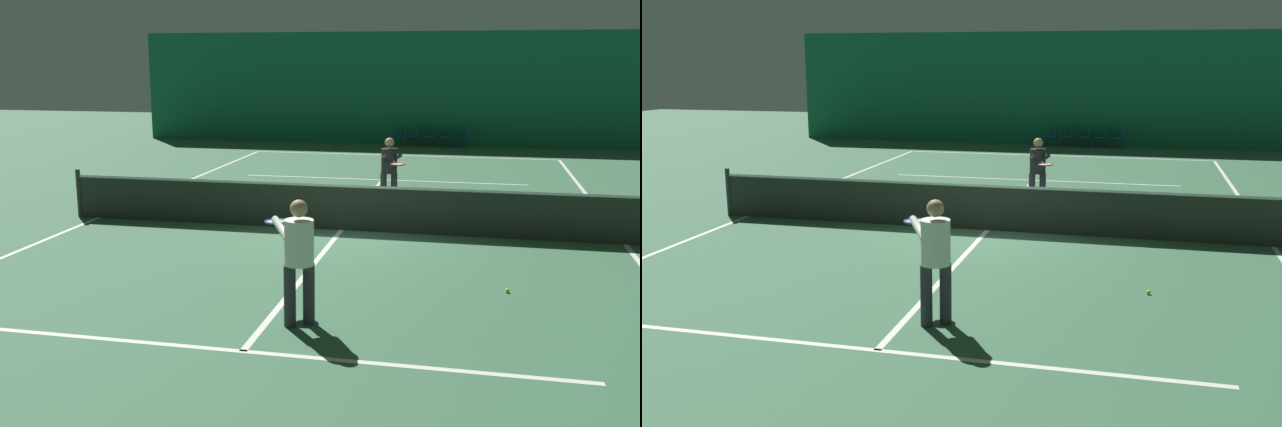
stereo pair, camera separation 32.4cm
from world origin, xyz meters
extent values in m
plane|color=#386647|center=(0.00, 0.00, 0.00)|extent=(60.00, 60.00, 0.00)
cube|color=#196B4C|center=(0.00, 15.44, 2.28)|extent=(23.00, 0.12, 4.55)
cube|color=silver|center=(0.00, 11.90, 0.00)|extent=(11.00, 0.10, 0.00)
cube|color=silver|center=(0.00, 6.40, 0.00)|extent=(8.25, 0.10, 0.00)
cube|color=silver|center=(0.00, -6.40, 0.00)|extent=(8.25, 0.10, 0.00)
cube|color=silver|center=(-5.50, 0.00, 0.00)|extent=(0.10, 23.80, 0.00)
cube|color=silver|center=(5.50, 0.00, 0.00)|extent=(0.10, 23.80, 0.00)
cube|color=silver|center=(0.00, 0.00, 0.00)|extent=(0.10, 12.80, 0.00)
cube|color=#2D332D|center=(0.00, 0.00, 0.47)|extent=(11.90, 0.02, 0.95)
cube|color=white|center=(0.00, 0.00, 0.92)|extent=(11.90, 0.02, 0.05)
cylinder|color=#333338|center=(-5.95, 0.00, 0.53)|extent=(0.10, 0.10, 1.07)
cylinder|color=#2D2D38|center=(0.34, -5.47, 0.41)|extent=(0.22, 0.22, 0.83)
cylinder|color=#2D2D38|center=(0.57, -5.32, 0.41)|extent=(0.22, 0.22, 0.83)
cylinder|color=white|center=(0.45, -5.39, 1.13)|extent=(0.54, 0.54, 0.60)
sphere|color=tan|center=(0.45, -5.39, 1.58)|extent=(0.23, 0.23, 0.23)
cylinder|color=white|center=(0.18, -5.25, 1.27)|extent=(0.40, 0.53, 0.24)
cylinder|color=white|center=(0.44, -5.08, 1.27)|extent=(0.40, 0.53, 0.24)
cylinder|color=black|center=(0.07, -4.81, 1.19)|extent=(0.19, 0.27, 0.03)
torus|color=#1951B2|center=(-0.09, -4.56, 1.19)|extent=(0.46, 0.46, 0.03)
cylinder|color=silver|center=(-0.09, -4.56, 1.19)|extent=(0.38, 0.38, 0.00)
cylinder|color=#2D2D38|center=(0.76, 2.68, 0.40)|extent=(0.19, 0.19, 0.80)
cylinder|color=#2D2D38|center=(0.52, 2.60, 0.40)|extent=(0.19, 0.19, 0.80)
cylinder|color=#232328|center=(0.64, 2.64, 1.09)|extent=(0.47, 0.47, 0.58)
sphere|color=tan|center=(0.64, 2.64, 1.53)|extent=(0.22, 0.22, 0.22)
cylinder|color=#232328|center=(0.87, 2.44, 1.23)|extent=(0.26, 0.56, 0.23)
cylinder|color=#232328|center=(0.58, 2.35, 1.23)|extent=(0.26, 0.56, 0.23)
cylinder|color=black|center=(0.85, 2.00, 1.16)|extent=(0.12, 0.30, 0.03)
torus|color=red|center=(0.94, 1.71, 1.16)|extent=(0.42, 0.42, 0.03)
cylinder|color=silver|center=(0.94, 1.71, 1.16)|extent=(0.35, 0.35, 0.00)
cylinder|color=#2D2D2D|center=(-0.73, 15.08, 0.20)|extent=(0.03, 0.03, 0.39)
cylinder|color=#2D2D2D|center=(-0.73, 14.70, 0.20)|extent=(0.03, 0.03, 0.39)
cylinder|color=#2D2D2D|center=(-0.35, 15.08, 0.20)|extent=(0.03, 0.03, 0.39)
cylinder|color=#2D2D2D|center=(-0.35, 14.70, 0.20)|extent=(0.03, 0.03, 0.39)
cube|color=#19479E|center=(-0.54, 14.89, 0.41)|extent=(0.44, 0.44, 0.05)
cube|color=#19479E|center=(-0.34, 14.89, 0.64)|extent=(0.04, 0.44, 0.40)
cylinder|color=#2D2D2D|center=(-0.08, 15.08, 0.20)|extent=(0.03, 0.03, 0.39)
cylinder|color=#2D2D2D|center=(-0.08, 14.70, 0.20)|extent=(0.03, 0.03, 0.39)
cylinder|color=#2D2D2D|center=(0.30, 15.08, 0.20)|extent=(0.03, 0.03, 0.39)
cylinder|color=#2D2D2D|center=(0.30, 14.70, 0.20)|extent=(0.03, 0.03, 0.39)
cube|color=#19479E|center=(0.11, 14.89, 0.41)|extent=(0.44, 0.44, 0.05)
cube|color=#19479E|center=(0.31, 14.89, 0.64)|extent=(0.04, 0.44, 0.40)
cylinder|color=#2D2D2D|center=(0.58, 15.08, 0.20)|extent=(0.03, 0.03, 0.39)
cylinder|color=#2D2D2D|center=(0.58, 14.70, 0.20)|extent=(0.03, 0.03, 0.39)
cylinder|color=#2D2D2D|center=(0.96, 15.08, 0.20)|extent=(0.03, 0.03, 0.39)
cylinder|color=#2D2D2D|center=(0.96, 14.70, 0.20)|extent=(0.03, 0.03, 0.39)
cube|color=#19479E|center=(0.77, 14.89, 0.41)|extent=(0.44, 0.44, 0.05)
cube|color=#19479E|center=(0.97, 14.89, 0.64)|extent=(0.04, 0.44, 0.40)
cylinder|color=#2D2D2D|center=(1.24, 15.08, 0.20)|extent=(0.03, 0.03, 0.39)
cylinder|color=#2D2D2D|center=(1.24, 14.70, 0.20)|extent=(0.03, 0.03, 0.39)
cylinder|color=#2D2D2D|center=(1.62, 15.08, 0.20)|extent=(0.03, 0.03, 0.39)
cylinder|color=#2D2D2D|center=(1.62, 14.70, 0.20)|extent=(0.03, 0.03, 0.39)
cube|color=#19479E|center=(1.43, 14.89, 0.41)|extent=(0.44, 0.44, 0.05)
cube|color=#19479E|center=(1.63, 14.89, 0.64)|extent=(0.04, 0.44, 0.40)
cylinder|color=#2D2D2D|center=(1.89, 15.08, 0.20)|extent=(0.03, 0.03, 0.39)
cylinder|color=#2D2D2D|center=(1.89, 14.70, 0.20)|extent=(0.03, 0.03, 0.39)
cylinder|color=#2D2D2D|center=(2.27, 15.08, 0.20)|extent=(0.03, 0.03, 0.39)
cylinder|color=#2D2D2D|center=(2.27, 14.70, 0.20)|extent=(0.03, 0.03, 0.39)
cube|color=#19479E|center=(2.08, 14.89, 0.41)|extent=(0.44, 0.44, 0.05)
cube|color=#19479E|center=(2.28, 14.89, 0.64)|extent=(0.04, 0.44, 0.40)
sphere|color=#D1DB33|center=(3.20, -3.43, 0.03)|extent=(0.07, 0.07, 0.07)
camera|label=1|loc=(2.64, -14.05, 3.45)|focal=40.00mm
camera|label=2|loc=(2.96, -13.98, 3.45)|focal=40.00mm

